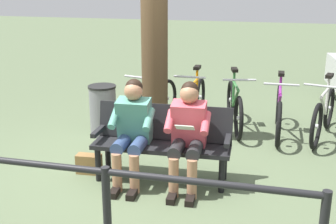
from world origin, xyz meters
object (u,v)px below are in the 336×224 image
(litter_bin, at_px, (103,110))
(bicycle_orange, at_px, (194,103))
(person_reading, at_px, (188,131))
(bicycle_silver, at_px, (279,112))
(person_companion, at_px, (132,127))
(handbag, at_px, (89,164))
(bench, at_px, (163,137))
(tree_trunk, at_px, (154,33))
(bicycle_black, at_px, (323,115))
(bicycle_blue, at_px, (234,106))
(bicycle_red, at_px, (152,104))

(litter_bin, height_order, bicycle_orange, bicycle_orange)
(person_reading, distance_m, bicycle_silver, 2.26)
(person_reading, bearing_deg, person_companion, -0.05)
(person_companion, bearing_deg, handbag, -8.10)
(litter_bin, bearing_deg, bench, 136.69)
(bicycle_silver, bearing_deg, person_reading, -26.66)
(person_companion, bearing_deg, litter_bin, -58.46)
(tree_trunk, bearing_deg, bench, 110.18)
(bench, bearing_deg, tree_trunk, -73.05)
(bicycle_black, xyz_separation_m, bicycle_blue, (1.32, -0.09, 0.00))
(bicycle_blue, bearing_deg, bicycle_silver, 66.28)
(tree_trunk, bearing_deg, bicycle_black, -166.56)
(bicycle_orange, relative_size, bicycle_red, 1.02)
(bench, relative_size, handbag, 5.41)
(bicycle_black, bearing_deg, bench, -31.22)
(bicycle_blue, bearing_deg, bicycle_red, -94.09)
(handbag, relative_size, bicycle_blue, 0.18)
(person_companion, distance_m, tree_trunk, 1.77)
(bicycle_red, bearing_deg, bicycle_black, 105.00)
(bicycle_orange, xyz_separation_m, bicycle_red, (0.64, 0.23, 0.00))
(bench, distance_m, bicycle_red, 1.92)
(bench, relative_size, bicycle_red, 0.98)
(litter_bin, xyz_separation_m, bicycle_orange, (-1.23, -0.83, -0.03))
(bicycle_black, bearing_deg, bicycle_orange, -79.03)
(person_reading, relative_size, bicycle_blue, 0.73)
(handbag, relative_size, tree_trunk, 0.10)
(litter_bin, relative_size, bicycle_black, 0.47)
(litter_bin, bearing_deg, handbag, 105.48)
(bicycle_silver, bearing_deg, litter_bin, -76.25)
(bench, xyz_separation_m, bicycle_black, (-1.93, -1.91, -0.15))
(litter_bin, xyz_separation_m, bicycle_blue, (-1.88, -0.81, -0.03))
(person_companion, height_order, bicycle_orange, person_companion)
(bicycle_orange, bearing_deg, person_companion, -7.30)
(bicycle_orange, bearing_deg, handbag, -22.04)
(handbag, xyz_separation_m, bicycle_silver, (-2.19, -2.01, 0.24))
(person_companion, xyz_separation_m, bicycle_black, (-2.24, -2.10, -0.30))
(bench, xyz_separation_m, person_reading, (-0.33, 0.15, 0.16))
(person_reading, bearing_deg, bench, -27.29)
(handbag, distance_m, bicycle_red, 1.95)
(person_companion, height_order, tree_trunk, tree_trunk)
(person_companion, relative_size, tree_trunk, 0.39)
(tree_trunk, bearing_deg, bicycle_silver, -163.01)
(tree_trunk, bearing_deg, person_companion, 96.74)
(bicycle_silver, xyz_separation_m, bicycle_red, (1.96, 0.09, 0.00))
(person_companion, height_order, bicycle_red, person_companion)
(bicycle_silver, bearing_deg, bicycle_black, 91.90)
(bicycle_black, bearing_deg, handbag, -40.10)
(handbag, relative_size, bicycle_silver, 0.18)
(person_reading, distance_m, handbag, 1.34)
(handbag, xyz_separation_m, litter_bin, (0.37, -1.33, 0.27))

